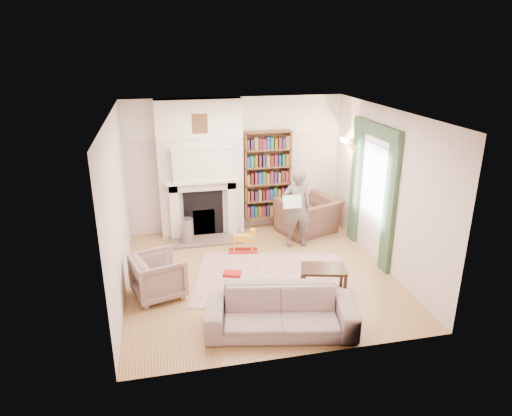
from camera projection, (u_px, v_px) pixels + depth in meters
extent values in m
plane|color=brown|center=(259.00, 275.00, 7.97)|extent=(4.50, 4.50, 0.00)
plane|color=white|center=(259.00, 113.00, 7.00)|extent=(4.50, 4.50, 0.00)
plane|color=beige|center=(236.00, 165.00, 9.55)|extent=(4.50, 0.00, 4.50)
plane|color=beige|center=(301.00, 259.00, 5.42)|extent=(4.50, 0.00, 4.50)
plane|color=beige|center=(117.00, 209.00, 7.03)|extent=(0.00, 4.50, 4.50)
plane|color=beige|center=(385.00, 190.00, 7.94)|extent=(0.00, 4.50, 4.50)
cube|color=beige|center=(201.00, 169.00, 9.24)|extent=(1.70, 0.35, 2.80)
cube|color=silver|center=(203.00, 181.00, 9.04)|extent=(1.47, 0.24, 0.05)
cube|color=black|center=(204.00, 214.00, 9.37)|extent=(0.80, 0.06, 0.96)
cube|color=silver|center=(202.00, 165.00, 8.94)|extent=(1.15, 0.18, 0.62)
cube|color=brown|center=(267.00, 175.00, 9.64)|extent=(1.00, 0.24, 1.85)
cube|color=silver|center=(374.00, 181.00, 8.28)|extent=(0.02, 0.90, 1.30)
cube|color=#2A422A|center=(390.00, 207.00, 7.72)|extent=(0.07, 0.32, 2.40)
cube|color=#2A422A|center=(355.00, 183.00, 9.00)|extent=(0.07, 0.32, 2.40)
cube|color=#2A422A|center=(377.00, 130.00, 7.95)|extent=(0.09, 1.70, 0.24)
cube|color=beige|center=(271.00, 278.00, 7.82)|extent=(2.98, 2.55, 0.01)
imported|color=#4D2A29|center=(308.00, 216.00, 9.62)|extent=(1.42, 1.33, 0.74)
imported|color=gray|center=(158.00, 276.00, 7.20)|extent=(0.94, 0.93, 0.70)
imported|color=#AA9B8C|center=(281.00, 311.00, 6.33)|extent=(2.19, 1.20, 0.61)
imported|color=#5C504A|center=(296.00, 208.00, 8.83)|extent=(0.59, 0.39, 1.59)
cube|color=silver|center=(292.00, 202.00, 8.54)|extent=(0.36, 0.11, 0.24)
cylinder|color=#96979D|center=(188.00, 232.00, 9.06)|extent=(0.31, 0.31, 0.55)
cube|color=gold|center=(253.00, 284.00, 7.60)|extent=(0.38, 0.38, 0.03)
cube|color=#B01614|center=(232.00, 274.00, 7.91)|extent=(0.35, 0.29, 0.05)
cube|color=red|center=(280.00, 282.00, 7.68)|extent=(0.30, 0.27, 0.02)
cube|color=red|center=(288.00, 286.00, 7.55)|extent=(0.30, 0.29, 0.02)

